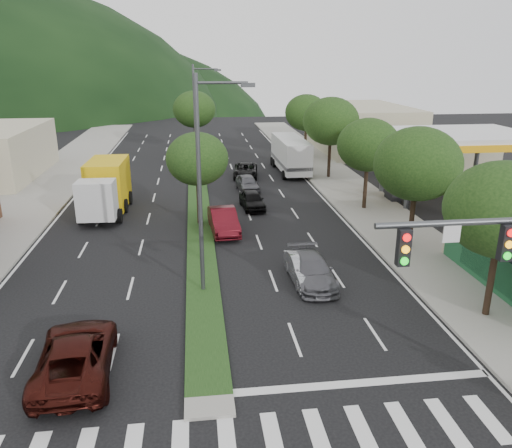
{
  "coord_description": "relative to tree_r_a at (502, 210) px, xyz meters",
  "views": [
    {
      "loc": [
        -0.16,
        -13.73,
        10.64
      ],
      "look_at": [
        2.88,
        10.68,
        2.37
      ],
      "focal_mm": 35.0,
      "sensor_mm": 36.0,
      "label": 1
    }
  ],
  "objects": [
    {
      "name": "car_queue_c",
      "position": [
        -10.5,
        12.33,
        -4.06
      ],
      "size": [
        1.95,
        4.71,
        1.52
      ],
      "primitive_type": "imported",
      "rotation": [
        0.0,
        0.0,
        0.08
      ],
      "color": "#520D15",
      "rests_on": "ground"
    },
    {
      "name": "streetlight_mid",
      "position": [
        -11.79,
        29.0,
        0.76
      ],
      "size": [
        2.6,
        0.25,
        10.0
      ],
      "color": "#47494C",
      "rests_on": "ground"
    },
    {
      "name": "tree_r_c",
      "position": [
        0.0,
        16.0,
        -0.07
      ],
      "size": [
        4.4,
        4.4,
        6.48
      ],
      "color": "black",
      "rests_on": "sidewalk_right"
    },
    {
      "name": "motorhome",
      "position": [
        -3.0,
        29.04,
        -3.08
      ],
      "size": [
        2.77,
        8.53,
        3.26
      ],
      "rotation": [
        0.0,
        0.0,
        0.01
      ],
      "color": "silver",
      "rests_on": "ground"
    },
    {
      "name": "tree_med_near",
      "position": [
        -12.0,
        14.0,
        -0.39
      ],
      "size": [
        4.0,
        4.0,
        6.02
      ],
      "color": "black",
      "rests_on": "median"
    },
    {
      "name": "crosswalk",
      "position": [
        -12.0,
        -6.0,
        -4.82
      ],
      "size": [
        19.0,
        2.2,
        0.01
      ],
      "primitive_type": "cube",
      "color": "silver",
      "rests_on": "ground"
    },
    {
      "name": "tree_r_e",
      "position": [
        0.0,
        36.0,
        0.07
      ],
      "size": [
        4.6,
        4.6,
        6.71
      ],
      "color": "black",
      "rests_on": "sidewalk_right"
    },
    {
      "name": "tree_r_b",
      "position": [
        -0.0,
        8.0,
        0.22
      ],
      "size": [
        4.8,
        4.8,
        6.94
      ],
      "color": "black",
      "rests_on": "sidewalk_right"
    },
    {
      "name": "streetlight_near",
      "position": [
        -11.79,
        4.0,
        0.76
      ],
      "size": [
        2.6,
        0.25,
        10.0
      ],
      "color": "#47494C",
      "rests_on": "ground"
    },
    {
      "name": "sidewalk_left",
      "position": [
        -25.0,
        21.0,
        -4.75
      ],
      "size": [
        6.0,
        90.0,
        0.15
      ],
      "primitive_type": "cube",
      "color": "gray",
      "rests_on": "ground"
    },
    {
      "name": "car_queue_d",
      "position": [
        -7.53,
        27.33,
        -4.18
      ],
      "size": [
        2.71,
        4.86,
        1.29
      ],
      "primitive_type": "imported",
      "rotation": [
        0.0,
        0.0,
        -0.13
      ],
      "color": "black",
      "rests_on": "ground"
    },
    {
      "name": "car_queue_b",
      "position": [
        -6.66,
        4.27,
        -4.15
      ],
      "size": [
        1.91,
        4.61,
        1.33
      ],
      "primitive_type": "imported",
      "rotation": [
        0.0,
        0.0,
        0.01
      ],
      "color": "#55545A",
      "rests_on": "ground"
    },
    {
      "name": "box_truck",
      "position": [
        -18.51,
        17.81,
        -3.13
      ],
      "size": [
        3.05,
        7.35,
        3.58
      ],
      "rotation": [
        0.0,
        0.0,
        3.11
      ],
      "color": "silver",
      "rests_on": "ground"
    },
    {
      "name": "car_queue_a",
      "position": [
        -8.08,
        17.33,
        -4.18
      ],
      "size": [
        1.83,
        3.89,
        1.29
      ],
      "primitive_type": "imported",
      "rotation": [
        0.0,
        0.0,
        0.09
      ],
      "color": "black",
      "rests_on": "ground"
    },
    {
      "name": "car_queue_e",
      "position": [
        -7.89,
        22.33,
        -4.15
      ],
      "size": [
        1.9,
        4.03,
        1.33
      ],
      "primitive_type": "imported",
      "rotation": [
        0.0,
        0.0,
        0.08
      ],
      "color": "#505156",
      "rests_on": "ground"
    },
    {
      "name": "ground",
      "position": [
        -12.0,
        -4.0,
        -4.82
      ],
      "size": [
        160.0,
        160.0,
        0.0
      ],
      "primitive_type": "plane",
      "color": "black",
      "rests_on": "ground"
    },
    {
      "name": "tree_r_a",
      "position": [
        0.0,
        0.0,
        0.0
      ],
      "size": [
        4.6,
        4.6,
        6.63
      ],
      "color": "black",
      "rests_on": "sidewalk_right"
    },
    {
      "name": "sedan_silver",
      "position": [
        -6.96,
        4.55,
        -4.18
      ],
      "size": [
        1.49,
        3.93,
        1.28
      ],
      "primitive_type": "imported",
      "rotation": [
        0.0,
        0.0,
        0.03
      ],
      "color": "#9EA1A6",
      "rests_on": "ground"
    },
    {
      "name": "tree_r_d",
      "position": [
        0.0,
        26.0,
        0.36
      ],
      "size": [
        5.0,
        5.0,
        7.17
      ],
      "color": "black",
      "rests_on": "sidewalk_right"
    },
    {
      "name": "suv_maroon",
      "position": [
        -16.56,
        -2.0,
        -4.07
      ],
      "size": [
        2.81,
        5.52,
        1.49
      ],
      "primitive_type": "imported",
      "rotation": [
        0.0,
        0.0,
        3.2
      ],
      "color": "black",
      "rests_on": "ground"
    },
    {
      "name": "gas_canopy",
      "position": [
        7.0,
        18.0,
        -0.17
      ],
      "size": [
        12.2,
        8.2,
        5.25
      ],
      "color": "silver",
      "rests_on": "ground"
    },
    {
      "name": "bldg_right_far",
      "position": [
        7.5,
        40.0,
        -2.22
      ],
      "size": [
        10.0,
        16.0,
        5.2
      ],
      "primitive_type": "cube",
      "color": "beige",
      "rests_on": "ground"
    },
    {
      "name": "median",
      "position": [
        -12.0,
        24.0,
        -4.76
      ],
      "size": [
        1.6,
        56.0,
        0.12
      ],
      "primitive_type": "cube",
      "color": "black",
      "rests_on": "ground"
    },
    {
      "name": "sidewalk_right",
      "position": [
        0.5,
        21.0,
        -4.75
      ],
      "size": [
        5.0,
        90.0,
        0.15
      ],
      "primitive_type": "cube",
      "color": "gray",
      "rests_on": "ground"
    },
    {
      "name": "tree_med_far",
      "position": [
        -12.0,
        40.0,
        0.19
      ],
      "size": [
        4.8,
        4.8,
        6.94
      ],
      "color": "black",
      "rests_on": "median"
    }
  ]
}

